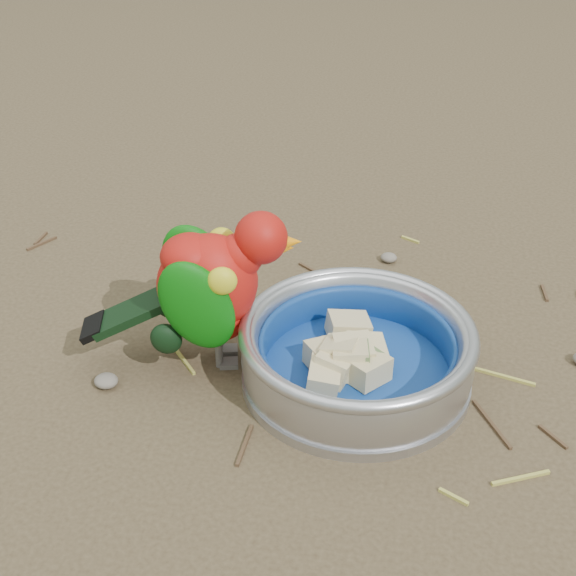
# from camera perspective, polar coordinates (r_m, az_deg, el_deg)

# --- Properties ---
(ground) EXTENTS (60.00, 60.00, 0.00)m
(ground) POSITION_cam_1_polar(r_m,az_deg,el_deg) (0.78, -2.55, -5.07)
(ground) COLOR #4C3E2A
(food_bowl) EXTENTS (0.21, 0.21, 0.02)m
(food_bowl) POSITION_cam_1_polar(r_m,az_deg,el_deg) (0.75, 4.84, -6.14)
(food_bowl) COLOR #B2B2BA
(food_bowl) RESTS_ON ground
(bowl_wall) EXTENTS (0.21, 0.21, 0.04)m
(bowl_wall) POSITION_cam_1_polar(r_m,az_deg,el_deg) (0.73, 4.94, -4.31)
(bowl_wall) COLOR #B2B2BA
(bowl_wall) RESTS_ON food_bowl
(fruit_wedges) EXTENTS (0.13, 0.13, 0.03)m
(fruit_wedges) POSITION_cam_1_polar(r_m,az_deg,el_deg) (0.73, 4.92, -4.75)
(fruit_wedges) COLOR #D2BF88
(fruit_wedges) RESTS_ON food_bowl
(lory_parrot) EXTENTS (0.20, 0.13, 0.15)m
(lory_parrot) POSITION_cam_1_polar(r_m,az_deg,el_deg) (0.74, -5.43, -0.45)
(lory_parrot) COLOR #AC140E
(lory_parrot) RESTS_ON ground
(ground_debris) EXTENTS (0.90, 0.80, 0.01)m
(ground_debris) POSITION_cam_1_polar(r_m,az_deg,el_deg) (0.82, -2.31, -2.77)
(ground_debris) COLOR #AEA746
(ground_debris) RESTS_ON ground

